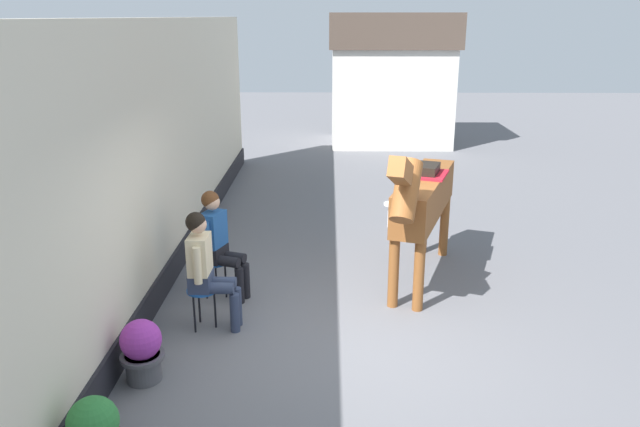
{
  "coord_description": "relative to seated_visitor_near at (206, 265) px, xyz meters",
  "views": [
    {
      "loc": [
        -0.29,
        -6.16,
        3.42
      ],
      "look_at": [
        -0.4,
        1.2,
        1.05
      ],
      "focal_mm": 34.56,
      "sensor_mm": 36.0,
      "label": 1
    }
  ],
  "objects": [
    {
      "name": "ground_plane",
      "position": [
        1.66,
        2.84,
        -0.78
      ],
      "size": [
        40.0,
        40.0,
        0.0
      ],
      "primitive_type": "plane",
      "color": "slate"
    },
    {
      "name": "spare_stool_white",
      "position": [
        2.44,
        3.44,
        -0.38
      ],
      "size": [
        0.32,
        0.32,
        0.46
      ],
      "color": "white",
      "rests_on": "ground_plane"
    },
    {
      "name": "flower_planter_middle",
      "position": [
        -0.44,
        -1.08,
        -0.44
      ],
      "size": [
        0.43,
        0.43,
        0.64
      ],
      "color": "#4C4C51",
      "rests_on": "ground_plane"
    },
    {
      "name": "saddled_horse_center",
      "position": [
        2.58,
        1.33,
        0.38
      ],
      "size": [
        1.24,
        2.88,
        2.06
      ],
      "color": "brown",
      "rests_on": "ground_plane"
    },
    {
      "name": "pub_facade_wall",
      "position": [
        -0.89,
        1.34,
        0.76
      ],
      "size": [
        0.34,
        14.0,
        3.4
      ],
      "color": "beige",
      "rests_on": "ground_plane"
    },
    {
      "name": "seated_visitor_far",
      "position": [
        -0.0,
        0.83,
        0.0
      ],
      "size": [
        0.61,
        0.49,
        1.39
      ],
      "color": "#194C99",
      "rests_on": "ground_plane"
    },
    {
      "name": "seated_visitor_near",
      "position": [
        0.0,
        0.0,
        0.0
      ],
      "size": [
        0.61,
        0.49,
        1.39
      ],
      "color": "#194C99",
      "rests_on": "ground_plane"
    },
    {
      "name": "distant_cottage",
      "position": [
        3.06,
        10.91,
        1.02
      ],
      "size": [
        3.4,
        2.6,
        3.5
      ],
      "color": "silver",
      "rests_on": "ground_plane"
    }
  ]
}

